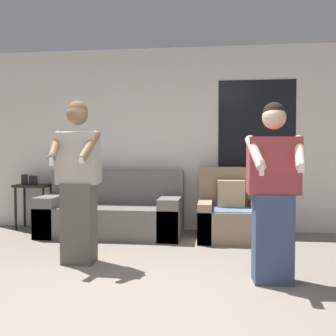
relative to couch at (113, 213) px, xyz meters
The scene contains 7 objects.
ground_plane 2.83m from the couch, 71.76° to the right, with size 14.00×14.00×0.00m, color slate.
wall_back 1.46m from the couch, 27.37° to the left, with size 6.09×0.07×2.70m.
couch is the anchor object (origin of this frame).
armchair 1.65m from the couch, ahead, with size 0.87×0.85×0.95m.
side_table 1.34m from the couch, 170.00° to the left, with size 0.51×0.36×0.82m.
person_left 1.56m from the couch, 89.27° to the right, with size 0.50×0.47×1.69m.
person_right 2.72m from the couch, 43.24° to the right, with size 0.51×0.48×1.61m.
Camera 1 is at (0.56, -2.71, 1.17)m, focal length 42.00 mm.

